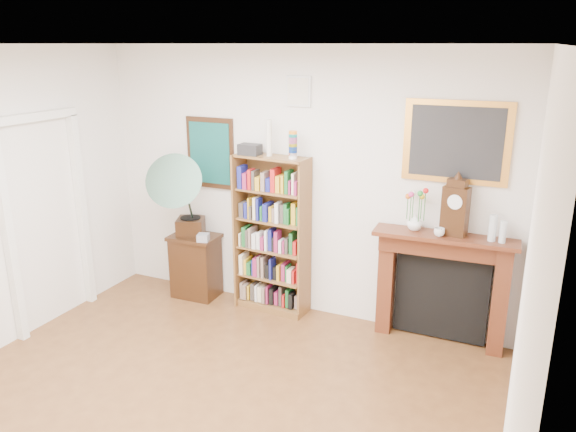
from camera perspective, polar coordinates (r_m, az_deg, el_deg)
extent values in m
cube|color=white|center=(3.52, -15.79, 16.49)|extent=(4.50, 5.00, 0.01)
cube|color=white|center=(5.85, 1.09, 3.25)|extent=(4.50, 0.01, 2.80)
cube|color=white|center=(3.06, 22.20, -11.54)|extent=(0.01, 5.00, 2.80)
cube|color=white|center=(5.89, -26.51, -2.05)|extent=(0.08, 0.08, 2.10)
cube|color=white|center=(6.48, -20.21, 0.37)|extent=(0.08, 0.08, 2.10)
cube|color=white|center=(5.96, -24.43, 9.15)|extent=(0.08, 1.02, 0.08)
cube|color=black|center=(6.26, -7.88, 6.36)|extent=(0.58, 0.03, 0.78)
cube|color=#11544F|center=(6.24, -7.97, 6.33)|extent=(0.50, 0.01, 0.67)
cube|color=white|center=(5.68, 1.08, 12.56)|extent=(0.26, 0.03, 0.30)
cube|color=silver|center=(5.66, 1.00, 12.55)|extent=(0.22, 0.01, 0.26)
cube|color=gold|center=(5.31, 16.72, 7.19)|extent=(0.95, 0.03, 0.75)
cube|color=#262628|center=(5.30, 16.69, 7.16)|extent=(0.82, 0.01, 0.65)
cube|color=brown|center=(6.13, -4.87, -1.48)|extent=(0.05, 0.28, 1.70)
cube|color=brown|center=(5.81, 1.70, -2.47)|extent=(0.05, 0.28, 1.70)
cube|color=brown|center=(5.74, -1.75, 5.99)|extent=(0.80, 0.34, 0.02)
cube|color=brown|center=(6.28, -1.61, -9.02)|extent=(0.80, 0.34, 0.07)
cube|color=brown|center=(6.07, -1.14, -1.60)|extent=(0.78, 0.08, 1.70)
cube|color=brown|center=(6.14, -1.64, -6.24)|extent=(0.76, 0.32, 0.02)
cube|color=brown|center=(6.02, -1.66, -3.42)|extent=(0.76, 0.32, 0.02)
cube|color=brown|center=(5.91, -1.69, -0.49)|extent=(0.76, 0.32, 0.02)
cube|color=brown|center=(5.82, -1.72, 2.54)|extent=(0.76, 0.32, 0.02)
cube|color=black|center=(6.53, -9.34, -5.01)|extent=(0.55, 0.41, 0.73)
cube|color=#502112|center=(5.71, 9.96, -6.52)|extent=(0.16, 0.20, 1.07)
cube|color=#502112|center=(5.58, 20.73, -8.01)|extent=(0.16, 0.20, 1.07)
cube|color=#502112|center=(5.46, 15.64, -3.00)|extent=(1.22, 0.26, 0.18)
cube|color=#502112|center=(5.39, 15.66, -2.06)|extent=(1.33, 0.38, 0.04)
cube|color=black|center=(5.72, 15.31, -7.85)|extent=(0.89, 0.09, 0.86)
cube|color=black|center=(6.45, -9.84, -1.00)|extent=(0.39, 0.39, 0.18)
cylinder|color=black|center=(6.42, -9.89, -0.18)|extent=(0.30, 0.30, 0.01)
cone|color=#2B3E32|center=(6.17, -11.02, 2.94)|extent=(0.83, 0.91, 0.77)
cube|color=#B8B6C3|center=(6.20, -8.61, -2.17)|extent=(0.15, 0.15, 0.08)
cube|color=black|center=(5.33, 16.61, 0.46)|extent=(0.25, 0.17, 0.46)
cylinder|color=white|center=(5.24, 16.60, 1.37)|extent=(0.14, 0.04, 0.14)
cube|color=black|center=(5.26, 16.85, 3.19)|extent=(0.19, 0.14, 0.08)
imported|color=white|center=(5.43, 12.76, -0.62)|extent=(0.20, 0.20, 0.15)
imported|color=white|center=(5.32, 15.12, -1.60)|extent=(0.11, 0.11, 0.08)
cylinder|color=silver|center=(5.31, 20.07, -1.16)|extent=(0.07, 0.07, 0.24)
cylinder|color=silver|center=(5.30, 20.99, -1.52)|extent=(0.06, 0.06, 0.20)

